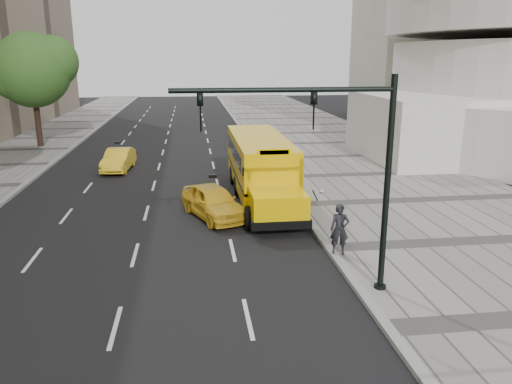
{
  "coord_description": "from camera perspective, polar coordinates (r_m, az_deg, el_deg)",
  "views": [
    {
      "loc": [
        1.15,
        -22.03,
        6.83
      ],
      "look_at": [
        3.5,
        -4.0,
        1.9
      ],
      "focal_mm": 35.0,
      "sensor_mm": 36.0,
      "label": 1
    }
  ],
  "objects": [
    {
      "name": "ground",
      "position": [
        23.1,
        -9.95,
        -2.27
      ],
      "size": [
        140.0,
        140.0,
        0.0
      ],
      "primitive_type": "plane",
      "color": "black",
      "rests_on": "ground"
    },
    {
      "name": "sidewalk_museum",
      "position": [
        25.47,
        18.1,
        -0.98
      ],
      "size": [
        12.0,
        140.0,
        0.15
      ],
      "primitive_type": "cube",
      "color": "gray",
      "rests_on": "ground"
    },
    {
      "name": "curb_museum",
      "position": [
        23.55,
        4.78,
        -1.56
      ],
      "size": [
        0.3,
        140.0,
        0.15
      ],
      "primitive_type": "cube",
      "color": "gray",
      "rests_on": "ground"
    },
    {
      "name": "tree_c",
      "position": [
        41.77,
        -24.09,
        12.69
      ],
      "size": [
        6.29,
        5.59,
        8.71
      ],
      "color": "black",
      "rests_on": "ground"
    },
    {
      "name": "school_bus",
      "position": [
        24.84,
        0.49,
        3.4
      ],
      "size": [
        2.96,
        11.56,
        3.19
      ],
      "color": "#F0BC00",
      "rests_on": "ground"
    },
    {
      "name": "taxi_near",
      "position": [
        21.9,
        -4.9,
        -1.09
      ],
      "size": [
        3.13,
        4.56,
        1.44
      ],
      "primitive_type": "imported",
      "rotation": [
        0.0,
        0.0,
        0.37
      ],
      "color": "yellow",
      "rests_on": "ground"
    },
    {
      "name": "taxi_far",
      "position": [
        32.19,
        -15.44,
        3.59
      ],
      "size": [
        1.78,
        4.19,
        1.35
      ],
      "primitive_type": "imported",
      "rotation": [
        0.0,
        0.0,
        -0.09
      ],
      "color": "yellow",
      "rests_on": "ground"
    },
    {
      "name": "pedestrian",
      "position": [
        17.6,
        9.54,
        -4.23
      ],
      "size": [
        0.74,
        0.58,
        1.8
      ],
      "primitive_type": "imported",
      "rotation": [
        0.0,
        0.0,
        -0.25
      ],
      "color": "#24242A",
      "rests_on": "sidewalk_museum"
    },
    {
      "name": "traffic_signal",
      "position": [
        13.95,
        9.59,
        3.64
      ],
      "size": [
        6.18,
        0.36,
        6.4
      ],
      "color": "black",
      "rests_on": "ground"
    }
  ]
}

